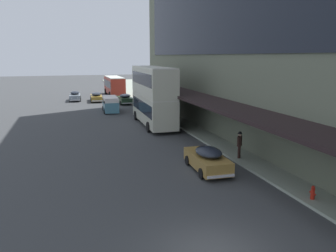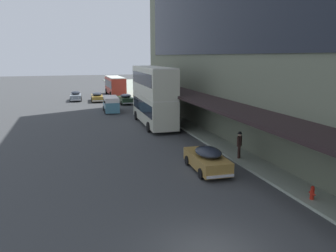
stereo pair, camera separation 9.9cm
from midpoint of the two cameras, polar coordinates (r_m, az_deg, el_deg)
name	(u,v)px [view 1 (the left image)]	position (r m, az deg, el deg)	size (l,w,h in m)	color
transit_bus_kerbside_front	(153,94)	(33.83, -2.70, 5.56)	(2.88, 10.09, 6.02)	beige
transit_bus_kerbside_rear	(114,85)	(61.53, -9.38, 7.11)	(2.86, 9.29, 3.38)	#AD3427
sedan_trailing_mid	(75,96)	(55.30, -15.94, 5.05)	(1.95, 4.35, 1.56)	gray
sedan_oncoming_rear	(125,99)	(50.13, -7.56, 4.72)	(2.06, 4.42, 1.53)	#243C27
sedan_oncoming_front	(96,97)	(53.71, -12.41, 5.00)	(2.05, 5.02, 1.48)	olive
sedan_lead_near	(207,159)	(20.74, 6.75, -5.70)	(2.03, 4.42, 1.56)	olive
vw_van	(110,103)	(43.14, -10.07, 3.91)	(2.04, 4.62, 1.96)	teal
pedestrian_at_kerb	(239,144)	(23.09, 12.23, -3.00)	(0.47, 0.47, 1.86)	#341F1B
fire_hydrant	(313,193)	(17.92, 23.76, -10.55)	(0.20, 0.40, 0.70)	red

